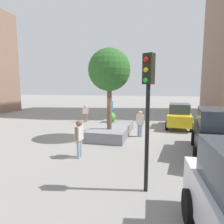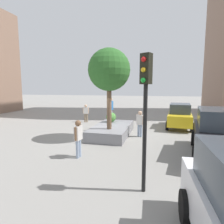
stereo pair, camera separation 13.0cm
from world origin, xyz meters
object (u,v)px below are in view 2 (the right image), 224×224
object	(u,v)px
plaza_tree	(109,70)
skateboard	(110,122)
planter_ledge	(112,130)
skateboarder	(110,108)
sedan_parked	(219,133)
taxi_cab	(180,116)
pedestrian_crossing	(140,122)
passerby_with_bag	(78,136)
bystander_watching	(86,112)
traffic_light_corner	(145,99)

from	to	relation	value
plaza_tree	skateboard	xyz separation A→B (m)	(-2.07, -0.48, -3.44)
planter_ledge	skateboarder	bearing A→B (deg)	-159.11
sedan_parked	plaza_tree	bearing A→B (deg)	-106.63
skateboarder	taxi_cab	bearing A→B (deg)	117.18
skateboard	pedestrian_crossing	size ratio (longest dim) A/B	0.49
passerby_with_bag	bystander_watching	bearing A→B (deg)	-160.13
bystander_watching	passerby_with_bag	bearing A→B (deg)	19.87
skateboard	sedan_parked	world-z (taller)	sedan_parked
passerby_with_bag	skateboard	bearing A→B (deg)	179.27
planter_ledge	passerby_with_bag	size ratio (longest dim) A/B	2.69
planter_ledge	sedan_parked	distance (m)	6.29
sedan_parked	pedestrian_crossing	xyz separation A→B (m)	(-2.68, -3.79, -0.14)
taxi_cab	traffic_light_corner	bearing A→B (deg)	-11.20
sedan_parked	pedestrian_crossing	distance (m)	4.64
plaza_tree	skateboarder	world-z (taller)	plaza_tree
skateboarder	traffic_light_corner	world-z (taller)	traffic_light_corner
bystander_watching	passerby_with_bag	world-z (taller)	passerby_with_bag
bystander_watching	skateboarder	bearing A→B (deg)	46.50
planter_ledge	plaza_tree	xyz separation A→B (m)	(1.05, 0.09, 3.81)
sedan_parked	traffic_light_corner	world-z (taller)	traffic_light_corner
planter_ledge	skateboarder	size ratio (longest dim) A/B	2.63
traffic_light_corner	planter_ledge	bearing A→B (deg)	-157.96
traffic_light_corner	pedestrian_crossing	xyz separation A→B (m)	(-6.40, -0.76, -1.84)
plaza_tree	taxi_cab	distance (m)	7.18
planter_ledge	bystander_watching	size ratio (longest dim) A/B	2.85
planter_ledge	pedestrian_crossing	distance (m)	1.95
plaza_tree	planter_ledge	bearing A→B (deg)	-175.09
planter_ledge	traffic_light_corner	bearing A→B (deg)	22.04
traffic_light_corner	plaza_tree	bearing A→B (deg)	-154.96
skateboarder	traffic_light_corner	distance (m)	8.09
sedan_parked	bystander_watching	xyz separation A→B (m)	(-6.61, -9.05, -0.17)
plaza_tree	passerby_with_bag	xyz separation A→B (m)	(3.27, -0.55, -3.14)
plaza_tree	bystander_watching	distance (m)	6.87
pedestrian_crossing	bystander_watching	bearing A→B (deg)	-126.67
taxi_cab	sedan_parked	world-z (taller)	sedan_parked
skateboard	skateboarder	bearing A→B (deg)	0.00
passerby_with_bag	taxi_cab	bearing A→B (deg)	147.45
skateboarder	bystander_watching	bearing A→B (deg)	-133.50
bystander_watching	passerby_with_bag	xyz separation A→B (m)	(8.22, 2.97, 0.05)
skateboard	skateboarder	size ratio (longest dim) A/B	0.47
bystander_watching	passerby_with_bag	distance (m)	8.74
skateboarder	sedan_parked	bearing A→B (deg)	58.24
skateboard	skateboarder	distance (m)	1.02
skateboarder	passerby_with_bag	distance (m)	5.39
taxi_cab	pedestrian_crossing	xyz separation A→B (m)	(3.59, -2.74, 0.01)
taxi_cab	traffic_light_corner	world-z (taller)	traffic_light_corner
planter_ledge	skateboarder	distance (m)	1.77
sedan_parked	pedestrian_crossing	world-z (taller)	sedan_parked
planter_ledge	traffic_light_corner	distance (m)	7.36
sedan_parked	skateboard	bearing A→B (deg)	-121.76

